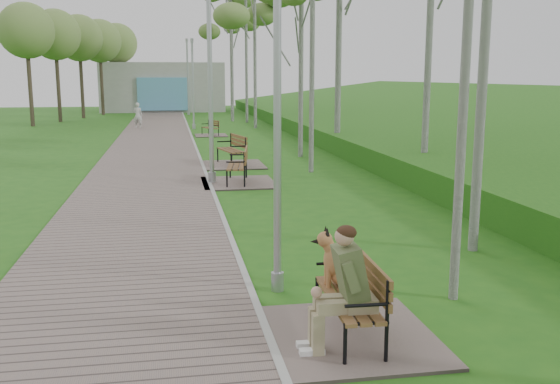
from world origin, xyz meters
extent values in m
cube|color=#72625D|center=(-1.75, 21.50, 0.02)|extent=(3.50, 67.00, 0.04)
cube|color=#999993|center=(0.00, 21.50, 0.03)|extent=(0.10, 67.00, 0.05)
cube|color=#33711B|center=(12.00, 20.00, 0.00)|extent=(14.00, 70.00, 1.60)
cube|color=#9E9E99|center=(-1.50, 51.00, 2.00)|extent=(10.00, 5.00, 4.00)
cube|color=#5598BE|center=(-1.50, 48.40, 1.50)|extent=(4.00, 0.20, 2.60)
cube|color=#72625D|center=(0.94, 3.60, 0.02)|extent=(1.86, 2.07, 0.04)
cube|color=brown|center=(0.89, 3.60, 0.47)|extent=(0.52, 1.57, 0.04)
cube|color=brown|center=(1.14, 3.59, 0.75)|extent=(0.09, 1.55, 0.34)
cube|color=#72625D|center=(0.80, 14.13, 0.02)|extent=(1.99, 2.21, 0.04)
cube|color=brown|center=(0.75, 14.13, 0.50)|extent=(0.74, 1.71, 0.04)
cube|color=brown|center=(1.01, 14.09, 0.80)|extent=(0.29, 1.65, 0.36)
cube|color=#72625D|center=(0.99, 17.68, 0.02)|extent=(2.04, 2.27, 0.04)
cube|color=brown|center=(0.94, 17.68, 0.51)|extent=(0.85, 1.77, 0.05)
cube|color=brown|center=(1.21, 17.73, 0.82)|extent=(0.40, 1.67, 0.37)
cube|color=#72625D|center=(0.98, 28.26, 0.02)|extent=(1.56, 1.73, 0.04)
cube|color=brown|center=(0.93, 28.26, 0.39)|extent=(0.81, 1.36, 0.03)
cube|color=brown|center=(1.12, 28.33, 0.62)|extent=(0.47, 1.24, 0.29)
cylinder|color=#A3A6AB|center=(0.37, 5.30, 0.13)|extent=(0.18, 0.18, 0.27)
cylinder|color=#A3A6AB|center=(0.37, 5.30, 2.21)|extent=(0.11, 0.11, 4.42)
cylinder|color=#A3A6AB|center=(0.08, 14.25, 0.16)|extent=(0.21, 0.21, 0.32)
cylinder|color=#A3A6AB|center=(0.08, 14.25, 2.67)|extent=(0.13, 0.13, 5.34)
cylinder|color=#A3A6AB|center=(0.30, 32.42, 0.14)|extent=(0.19, 0.19, 0.29)
cylinder|color=#A3A6AB|center=(0.30, 32.42, 2.39)|extent=(0.11, 0.11, 4.79)
cylinder|color=#A3A6AB|center=(0.30, 32.42, 4.83)|extent=(0.17, 0.17, 0.24)
cylinder|color=#A3A6AB|center=(0.43, 45.55, 0.16)|extent=(0.22, 0.22, 0.33)
cylinder|color=#A3A6AB|center=(0.43, 45.55, 2.74)|extent=(0.13, 0.13, 5.49)
cylinder|color=#A3A6AB|center=(0.43, 45.55, 5.54)|extent=(0.20, 0.20, 0.27)
imported|color=beige|center=(-2.80, 33.55, 0.73)|extent=(0.60, 0.47, 1.45)
cylinder|color=silver|center=(2.64, 4.57, 3.67)|extent=(0.15, 0.15, 7.33)
cylinder|color=silver|center=(3.24, 15.81, 4.79)|extent=(0.17, 0.17, 9.59)
cylinder|color=silver|center=(5.89, 13.34, 4.44)|extent=(0.18, 0.18, 8.87)
cylinder|color=silver|center=(3.69, 19.55, 3.23)|extent=(0.16, 0.16, 6.46)
ellipsoid|color=olive|center=(3.69, 19.55, 5.30)|extent=(2.27, 2.27, 2.84)
cylinder|color=silver|center=(5.32, 20.43, 4.60)|extent=(0.21, 0.21, 9.19)
cylinder|color=silver|center=(3.78, 32.47, 4.35)|extent=(0.21, 0.21, 8.70)
cylinder|color=silver|center=(3.83, 36.79, 6.04)|extent=(0.20, 0.20, 12.09)
cylinder|color=silver|center=(3.03, 38.09, 4.18)|extent=(0.20, 0.20, 8.35)
ellipsoid|color=olive|center=(3.03, 38.09, 6.85)|extent=(2.93, 2.93, 3.68)
cylinder|color=silver|center=(4.46, 41.82, 4.50)|extent=(0.16, 0.16, 9.00)
ellipsoid|color=olive|center=(4.46, 41.82, 7.38)|extent=(2.27, 2.27, 3.96)
camera|label=1|loc=(-1.03, -2.86, 2.95)|focal=40.00mm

